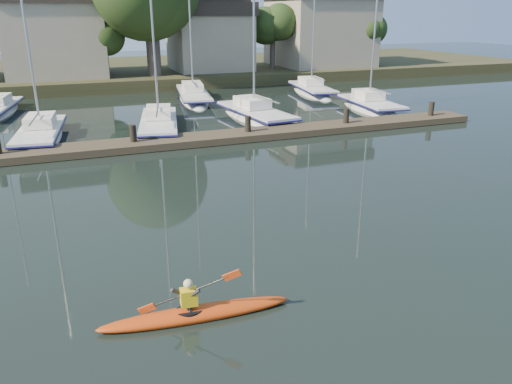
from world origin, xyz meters
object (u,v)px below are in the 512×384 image
object	(u,v)px
sailboat_3	(256,123)
sailboat_7	(312,96)
sailboat_4	(370,113)
sailboat_6	(194,102)
sailboat_2	(160,132)
dock	(193,140)
kayak	(195,311)
sailboat_1	(42,143)

from	to	relation	value
sailboat_3	sailboat_7	world-z (taller)	sailboat_3
sailboat_4	sailboat_6	distance (m)	13.36
sailboat_2	sailboat_7	bearing A→B (deg)	42.86
sailboat_7	sailboat_4	bearing A→B (deg)	-78.02
dock	sailboat_3	size ratio (longest dim) A/B	2.40
kayak	sailboat_6	bearing A→B (deg)	79.91
sailboat_2	sailboat_6	size ratio (longest dim) A/B	0.91
sailboat_3	sailboat_2	bearing A→B (deg)	179.51
sailboat_3	sailboat_6	bearing A→B (deg)	95.69
sailboat_2	sailboat_6	world-z (taller)	sailboat_6
sailboat_3	sailboat_7	bearing A→B (deg)	39.06
kayak	sailboat_7	bearing A→B (deg)	62.54
sailboat_7	sailboat_2	bearing A→B (deg)	-140.02
sailboat_3	sailboat_6	xyz separation A→B (m)	(-1.74, 8.70, 0.02)
sailboat_4	sailboat_1	bearing A→B (deg)	-171.49
sailboat_4	sailboat_6	xyz separation A→B (m)	(-10.26, 8.57, 0.02)
kayak	dock	size ratio (longest dim) A/B	0.13
sailboat_2	sailboat_3	world-z (taller)	sailboat_2
sailboat_1	sailboat_2	size ratio (longest dim) A/B	0.94
sailboat_2	sailboat_4	world-z (taller)	sailboat_2
sailboat_1	sailboat_2	world-z (taller)	sailboat_2
dock	sailboat_4	distance (m)	14.45
dock	sailboat_4	world-z (taller)	sailboat_4
dock	sailboat_7	distance (m)	18.22
dock	sailboat_7	xyz separation A→B (m)	(13.29, 12.46, -0.41)
sailboat_6	sailboat_2	bearing A→B (deg)	-106.39
sailboat_3	sailboat_7	distance (m)	11.41
sailboat_4	sailboat_6	bearing A→B (deg)	146.55
kayak	sailboat_2	size ratio (longest dim) A/B	0.29
sailboat_3	sailboat_6	distance (m)	8.87
sailboat_3	sailboat_4	bearing A→B (deg)	-4.69
kayak	sailboat_3	size ratio (longest dim) A/B	0.31
sailboat_1	sailboat_2	bearing A→B (deg)	7.08
sailboat_1	sailboat_4	xyz separation A→B (m)	(21.00, 0.77, -0.02)
dock	sailboat_3	world-z (taller)	sailboat_3
sailboat_1	sailboat_6	bearing A→B (deg)	47.31
kayak	sailboat_2	xyz separation A→B (m)	(2.90, 19.03, -0.35)
sailboat_1	sailboat_3	size ratio (longest dim) A/B	0.99
sailboat_6	sailboat_7	bearing A→B (deg)	5.33
sailboat_2	sailboat_7	size ratio (longest dim) A/B	1.09
kayak	sailboat_6	world-z (taller)	sailboat_6
sailboat_4	dock	bearing A→B (deg)	-155.10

